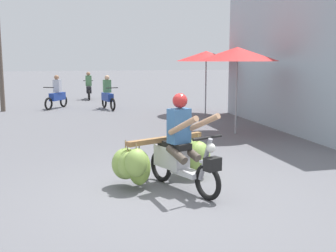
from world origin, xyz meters
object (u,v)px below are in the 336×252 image
at_px(motorbike_main_loaded, 168,156).
at_px(motorbike_distant_far_ahead, 57,95).
at_px(motorbike_distant_ahead_right, 89,88).
at_px(market_umbrella_further_along, 206,56).
at_px(motorbike_distant_ahead_left, 108,95).
at_px(market_umbrella_near_shop, 237,54).

height_order(motorbike_main_loaded, motorbike_distant_far_ahead, motorbike_main_loaded).
relative_size(motorbike_distant_ahead_right, market_umbrella_further_along, 0.69).
height_order(motorbike_distant_ahead_left, market_umbrella_near_shop, market_umbrella_near_shop).
distance_m(motorbike_distant_ahead_left, market_umbrella_further_along, 4.53).
bearing_deg(motorbike_distant_far_ahead, motorbike_distant_ahead_right, 66.77).
height_order(motorbike_distant_far_ahead, market_umbrella_near_shop, market_umbrella_near_shop).
xyz_separation_m(motorbike_distant_far_ahead, market_umbrella_further_along, (5.45, -3.26, 1.60)).
relative_size(motorbike_distant_far_ahead, market_umbrella_further_along, 0.60).
relative_size(motorbike_distant_ahead_left, market_umbrella_further_along, 0.68).
height_order(motorbike_main_loaded, market_umbrella_near_shop, market_umbrella_near_shop).
distance_m(market_umbrella_near_shop, market_umbrella_further_along, 4.02).
bearing_deg(motorbike_distant_ahead_right, motorbike_distant_far_ahead, -113.23).
bearing_deg(market_umbrella_further_along, motorbike_distant_ahead_left, 143.52).
relative_size(motorbike_main_loaded, market_umbrella_near_shop, 0.82).
distance_m(motorbike_main_loaded, market_umbrella_further_along, 9.04).
bearing_deg(market_umbrella_further_along, market_umbrella_near_shop, -96.68).
height_order(motorbike_main_loaded, market_umbrella_further_along, market_umbrella_further_along).
height_order(motorbike_distant_ahead_right, market_umbrella_near_shop, market_umbrella_near_shop).
xyz_separation_m(motorbike_main_loaded, motorbike_distant_ahead_right, (-0.48, 14.96, 0.08)).
bearing_deg(motorbike_main_loaded, motorbike_distant_far_ahead, 99.86).
distance_m(motorbike_distant_ahead_right, motorbike_distant_far_ahead, 3.83).
bearing_deg(motorbike_distant_far_ahead, market_umbrella_near_shop, -55.55).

